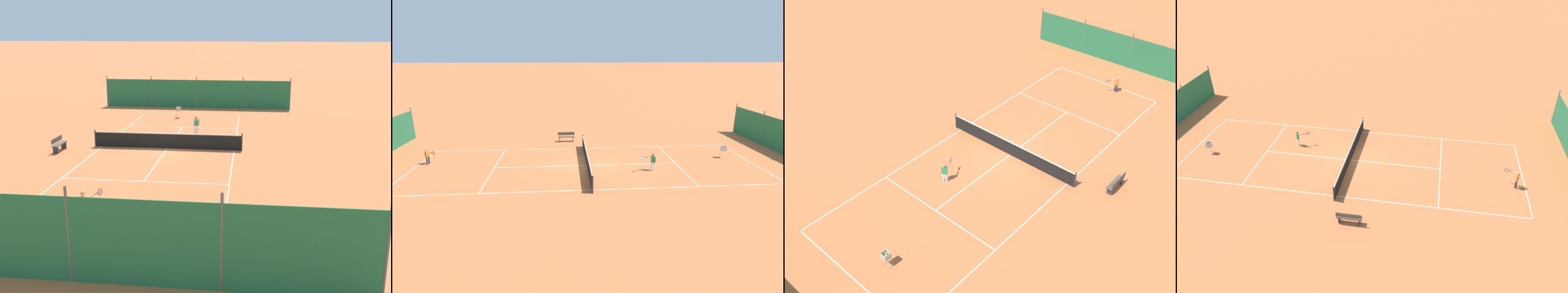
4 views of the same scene
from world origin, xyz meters
TOP-DOWN VIEW (x-y plane):
  - ground_plane at (0.00, 0.00)m, footprint 600.00×600.00m
  - court_line_markings at (0.00, 0.00)m, footprint 8.25×23.85m
  - tennis_net at (0.00, 0.00)m, footprint 9.18×0.08m
  - player_near_baseline at (1.14, 11.23)m, footprint 0.70×0.91m
  - player_near_service at (-1.29, -4.32)m, footprint 0.52×1.04m
  - tennis_ball_by_net_left at (-1.01, 9.06)m, footprint 0.07×0.07m
  - tennis_ball_alley_left at (-4.06, 6.97)m, footprint 0.07×0.07m
  - tennis_ball_mid_court at (0.97, -9.22)m, footprint 0.07×0.07m
  - ball_hopper at (0.90, -10.39)m, footprint 0.36×0.36m
  - courtside_bench at (6.34, 1.38)m, footprint 0.36×1.50m

SIDE VIEW (x-z plane):
  - ground_plane at x=0.00m, z-range 0.00..0.00m
  - court_line_markings at x=0.00m, z-range 0.00..0.01m
  - tennis_ball_by_net_left at x=-1.01m, z-range 0.00..0.07m
  - tennis_ball_alley_left at x=-4.06m, z-range 0.00..0.07m
  - tennis_ball_mid_court at x=0.97m, z-range 0.00..0.07m
  - courtside_bench at x=6.34m, z-range 0.03..0.87m
  - tennis_net at x=0.00m, z-range -0.03..1.03m
  - ball_hopper at x=0.90m, z-range 0.21..1.10m
  - player_near_baseline at x=1.14m, z-range 0.10..1.30m
  - player_near_service at x=-1.29m, z-range 0.10..1.33m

